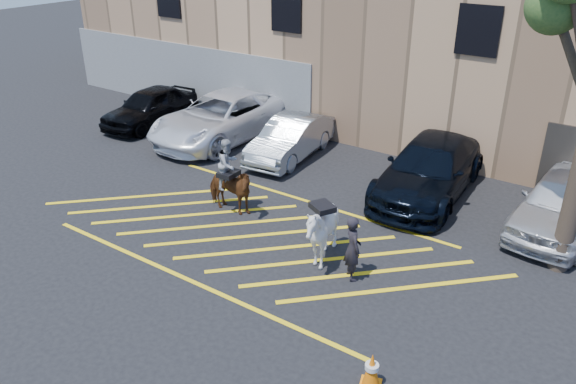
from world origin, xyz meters
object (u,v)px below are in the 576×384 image
Objects in this scene: car_white_pickup at (222,117)px; saddled_white at (322,232)px; car_black_suv at (150,107)px; car_white_suv at (564,202)px; car_blue_suv at (430,168)px; handler at (353,248)px; mounted_bay at (229,184)px; car_silver_sedan at (291,138)px; traffic_cone at (372,370)px.

car_white_pickup is 3.03× the size of saddled_white.
car_white_suv is at bearing -2.92° from car_black_suv.
saddled_white reaches higher than car_blue_suv.
car_white_pickup reaches higher than car_white_suv.
car_white_pickup is 3.84× the size of handler.
car_black_suv is at bearing -174.70° from car_white_suv.
car_black_suv is 2.00× the size of mounted_bay.
car_white_suv is (12.10, -0.21, -0.04)m from car_white_pickup.
car_black_suv is 3.50m from car_white_pickup.
saddled_white is at bearing 33.83° from handler.
mounted_bay reaches higher than handler.
car_black_suv is at bearing -171.56° from car_white_pickup.
car_white_pickup is at bearing -176.47° from car_white_suv.
car_white_suv is (3.79, -0.10, -0.01)m from car_blue_suv.
car_white_suv is at bearing -5.32° from car_blue_suv.
mounted_bay is at bearing 167.50° from saddled_white.
car_white_suv is at bearing -6.60° from car_silver_sedan.
car_black_suv is 2.77× the size of handler.
handler reaches higher than traffic_cone.
traffic_cone is at bearing 167.24° from handler.
car_white_pickup is at bearing 132.34° from mounted_bay.
car_white_pickup is 10.14m from handler.
handler reaches higher than car_black_suv.
car_silver_sedan is 8.90m from car_white_suv.
mounted_bay is at bearing 149.75° from traffic_cone.
car_silver_sedan is 6.83m from saddled_white.
car_white_pickup is 3.21m from car_silver_sedan.
mounted_bay reaches higher than car_white_suv.
car_black_suv reaches higher than car_silver_sedan.
car_white_suv reaches higher than car_silver_sedan.
car_white_pickup is at bearing 145.33° from saddled_white.
car_black_suv is 16.03m from traffic_cone.
car_blue_suv is 7.75× the size of traffic_cone.
handler is at bearing -30.82° from car_white_pickup.
mounted_bay is (-8.00, -4.29, 0.08)m from car_white_suv.
car_white_suv is at bearing 0.55° from car_white_pickup.
saddled_white is (3.54, -0.79, -0.03)m from mounted_bay.
car_blue_suv is at bearing -6.00° from car_silver_sedan.
handler is 0.79× the size of saddled_white.
car_blue_suv is at bearing 46.25° from mounted_bay.
mounted_bay is 1.09× the size of saddled_white.
car_black_suv reaches higher than traffic_cone.
handler reaches higher than car_silver_sedan.
handler is 0.72× the size of mounted_bay.
saddled_white reaches higher than traffic_cone.
mounted_bay is (7.58, -4.08, 0.14)m from car_black_suv.
car_silver_sedan is at bearing -0.91° from car_black_suv.
saddled_white is (-4.45, -5.08, 0.05)m from car_white_suv.
car_blue_suv is (8.31, -0.11, -0.03)m from car_white_pickup.
saddled_white is (7.65, -5.29, 0.01)m from car_white_pickup.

